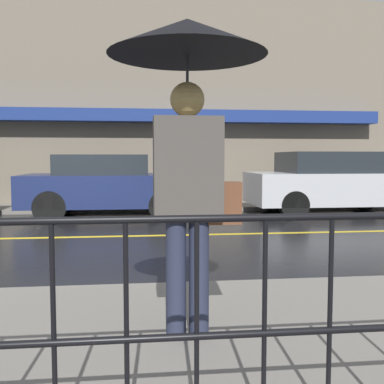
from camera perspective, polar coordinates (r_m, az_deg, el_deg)
ground_plane at (r=8.25m, az=-16.13°, el=-5.57°), size 80.00×80.00×0.00m
sidewalk_far at (r=12.51m, az=-12.86°, el=-1.94°), size 28.00×1.77×0.11m
lane_marking at (r=8.25m, az=-16.13°, el=-5.54°), size 25.20×0.12×0.01m
building_storefront at (r=13.54m, az=-12.61°, el=11.23°), size 28.00×0.85×6.15m
pedestrian at (r=3.19m, az=-0.50°, el=12.92°), size 1.10×1.10×2.24m
car_navy at (r=10.60m, az=-10.53°, el=0.87°), size 3.93×1.88×1.47m
car_silver at (r=11.56m, az=17.27°, el=1.13°), size 4.09×1.89×1.54m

